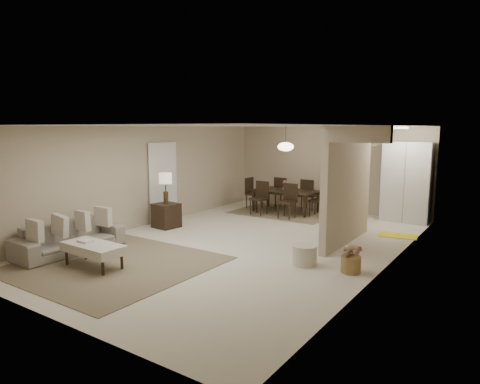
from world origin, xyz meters
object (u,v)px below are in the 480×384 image
Objects in this scene: sofa at (69,238)px; dining_table at (285,201)px; ottoman_bench at (93,248)px; wicker_basket at (351,264)px; round_pouf at (304,255)px; side_table at (166,215)px; pantry_cabinet at (407,182)px.

sofa is 6.22m from dining_table.
sofa is 1.19m from ottoman_bench.
wicker_basket is at bearing 32.08° from ottoman_bench.
round_pouf is at bearing -56.88° from dining_table.
sofa is 4.56× the size of round_pouf.
side_table is (0.05, 2.68, -0.01)m from sofa.
pantry_cabinet is 4.89m from round_pouf.
dining_table reaches higher than round_pouf.
round_pouf is (4.18, 1.95, -0.13)m from sofa.
ottoman_bench is at bearing -149.26° from wicker_basket.
dining_table reaches higher than sofa.
sofa is 6.15× the size of wicker_basket.
wicker_basket is (3.88, 2.31, -0.20)m from ottoman_bench.
side_table is at bearing 0.65° from sofa.
round_pouf is (-0.62, -4.77, -0.87)m from pantry_cabinet.
pantry_cabinet reaches higher than sofa.
round_pouf is 4.83m from dining_table.
side_table is at bearing -114.06° from dining_table.
ottoman_bench is at bearing -102.93° from sofa.
ottoman_bench is 3.58× the size of wicker_basket.
sofa is at bearing -104.15° from dining_table.
wicker_basket is at bearing -7.71° from side_table.
ottoman_bench is 6.33m from dining_table.
dining_table is (-2.60, 4.07, 0.15)m from round_pouf.
side_table is at bearing -139.62° from pantry_cabinet.
pantry_cabinet is 7.94m from ottoman_bench.
pantry_cabinet is at bearing 92.74° from wicker_basket.
ottoman_bench is (1.15, -0.30, 0.04)m from sofa.
round_pouf is at bearing -175.92° from wicker_basket.
dining_table reaches higher than ottoman_bench.
sofa is 1.72× the size of ottoman_bench.
dining_table is (-3.22, -0.70, -0.72)m from pantry_cabinet.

